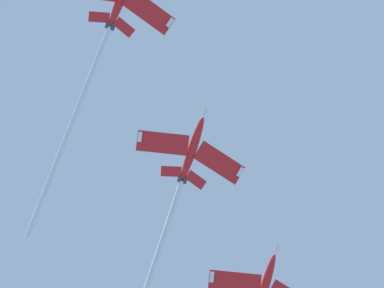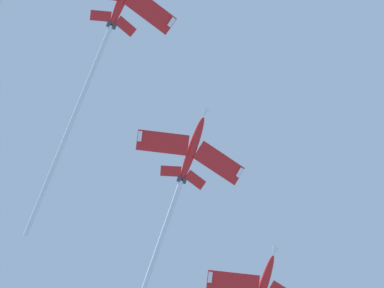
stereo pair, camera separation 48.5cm
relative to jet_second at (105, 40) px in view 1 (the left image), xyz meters
The scene contains 2 objects.
jet_second is the anchor object (origin of this frame).
jet_third 29.18m from the jet_second, 36.67° to the right, with size 42.92×19.80×21.77m.
Camera 1 is at (-0.22, -46.51, 1.89)m, focal length 56.87 mm.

